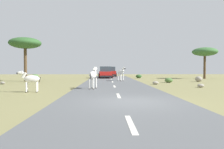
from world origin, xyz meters
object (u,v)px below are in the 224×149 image
(rock_1, at_px, (3,83))
(zebra_2, at_px, (93,75))
(car_1, at_px, (110,72))
(bush_1, at_px, (35,76))
(tree_2, at_px, (205,52))
(bush_0, at_px, (169,80))
(tree_3, at_px, (25,44))
(car_0, at_px, (105,73))
(zebra_0, at_px, (121,72))
(rock_3, at_px, (201,86))
(rock_4, at_px, (156,83))
(bush_2, at_px, (139,76))
(rock_0, at_px, (199,79))
(zebra_1, at_px, (30,79))

(rock_1, bearing_deg, zebra_2, -29.78)
(car_1, xyz_separation_m, bush_1, (-11.24, -6.84, -0.53))
(tree_2, height_order, rock_1, tree_2)
(tree_2, bearing_deg, rock_1, -156.98)
(bush_0, bearing_deg, rock_1, -173.02)
(car_1, relative_size, tree_3, 0.86)
(car_0, bearing_deg, zebra_2, 84.05)
(zebra_0, relative_size, rock_3, 3.08)
(rock_4, bearing_deg, rock_3, -48.37)
(tree_3, distance_m, rock_3, 19.47)
(tree_3, relative_size, rock_3, 9.50)
(bush_0, distance_m, rock_1, 16.61)
(bush_2, bearing_deg, bush_0, -81.28)
(bush_0, relative_size, rock_1, 1.99)
(zebra_2, relative_size, rock_0, 2.21)
(zebra_0, height_order, tree_3, tree_3)
(tree_3, bearing_deg, bush_2, 28.73)
(tree_2, height_order, tree_3, tree_3)
(car_0, bearing_deg, zebra_0, 99.98)
(tree_2, distance_m, rock_3, 15.94)
(zebra_2, height_order, rock_1, zebra_2)
(bush_0, height_order, bush_2, bush_2)
(zebra_0, height_order, rock_3, zebra_0)
(zebra_0, xyz_separation_m, zebra_1, (-6.56, -11.37, -0.20))
(tree_3, bearing_deg, car_1, 53.47)
(rock_1, bearing_deg, rock_4, -2.12)
(car_0, bearing_deg, rock_1, 48.51)
(zebra_2, xyz_separation_m, car_1, (1.67, 23.55, -0.18))
(zebra_0, bearing_deg, car_0, -101.21)
(car_0, bearing_deg, zebra_1, 73.02)
(rock_4, bearing_deg, rock_1, 177.88)
(car_1, xyz_separation_m, rock_1, (-10.58, -18.45, -0.71))
(tree_2, bearing_deg, zebra_1, -137.91)
(zebra_2, xyz_separation_m, bush_1, (-9.57, 16.71, -0.71))
(zebra_1, distance_m, tree_2, 25.80)
(tree_2, height_order, rock_4, tree_2)
(zebra_2, height_order, car_1, car_1)
(car_1, relative_size, bush_2, 4.74)
(zebra_0, distance_m, tree_2, 14.03)
(car_0, distance_m, tree_2, 14.81)
(bush_0, height_order, rock_1, bush_0)
(rock_1, xyz_separation_m, rock_3, (17.40, -3.80, 0.01))
(zebra_1, xyz_separation_m, tree_3, (-4.59, 11.71, 3.55))
(zebra_2, bearing_deg, rock_3, 20.66)
(zebra_0, relative_size, tree_2, 0.37)
(zebra_0, distance_m, rock_0, 8.82)
(car_1, distance_m, rock_0, 17.88)
(car_1, bearing_deg, rock_4, 99.62)
(rock_1, relative_size, rock_3, 0.80)
(zebra_0, bearing_deg, bush_0, 129.48)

